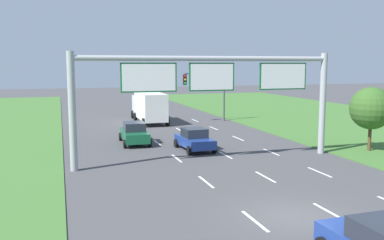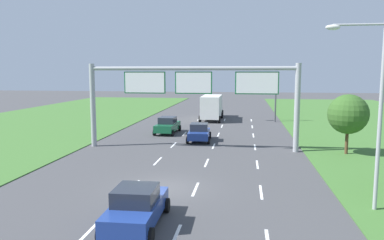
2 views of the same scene
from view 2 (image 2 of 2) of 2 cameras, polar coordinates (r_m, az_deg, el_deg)
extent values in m
plane|color=#424244|center=(20.89, -4.31, -10.26)|extent=(200.00, 200.00, 0.00)
cube|color=white|center=(16.03, -15.48, -16.09)|extent=(0.14, 2.40, 0.01)
cube|color=white|center=(21.31, -8.98, -9.96)|extent=(0.14, 2.40, 0.01)
cube|color=white|center=(26.90, -5.24, -6.25)|extent=(0.14, 2.40, 0.01)
cube|color=white|center=(32.63, -2.84, -3.82)|extent=(0.14, 2.40, 0.01)
cube|color=white|center=(38.45, -1.16, -2.11)|extent=(0.14, 2.40, 0.01)
cube|color=white|center=(44.31, 0.07, -0.86)|extent=(0.14, 2.40, 0.01)
cube|color=white|center=(50.21, 1.01, 0.11)|extent=(0.14, 2.40, 0.01)
cube|color=white|center=(15.06, -2.56, -17.40)|extent=(0.14, 2.40, 0.01)
cube|color=white|center=(20.60, 0.54, -10.48)|extent=(0.14, 2.40, 0.01)
cube|color=white|center=(26.34, 2.24, -6.52)|extent=(0.14, 2.40, 0.01)
cube|color=white|center=(32.17, 3.31, -3.99)|extent=(0.14, 2.40, 0.01)
cube|color=white|center=(38.06, 4.05, -2.23)|extent=(0.14, 2.40, 0.01)
cube|color=white|center=(43.97, 4.59, -0.94)|extent=(0.14, 2.40, 0.01)
cube|color=white|center=(49.91, 5.00, 0.04)|extent=(0.14, 2.40, 0.01)
cube|color=white|center=(20.46, 10.48, -10.73)|extent=(0.14, 2.40, 0.01)
cube|color=white|center=(26.23, 9.92, -6.69)|extent=(0.14, 2.40, 0.01)
cube|color=white|center=(32.09, 9.57, -4.11)|extent=(0.14, 2.40, 0.01)
cube|color=white|center=(37.98, 9.33, -2.33)|extent=(0.14, 2.40, 0.01)
cube|color=white|center=(43.91, 9.16, -1.03)|extent=(0.14, 2.40, 0.01)
cube|color=white|center=(49.86, 9.02, -0.03)|extent=(0.14, 2.40, 0.01)
cube|color=navy|center=(34.43, 1.09, -2.15)|extent=(2.03, 4.09, 0.64)
cube|color=#232833|center=(34.39, 1.10, -1.07)|extent=(1.67, 1.78, 0.66)
cylinder|color=black|center=(35.99, -0.24, -2.25)|extent=(0.25, 0.65, 0.64)
cylinder|color=black|center=(35.86, 2.75, -2.29)|extent=(0.25, 0.65, 0.64)
cylinder|color=black|center=(33.14, -0.70, -3.08)|extent=(0.25, 0.65, 0.64)
cylinder|color=black|center=(33.01, 2.54, -3.13)|extent=(0.25, 0.65, 0.64)
cube|color=navy|center=(15.98, -8.42, -13.41)|extent=(1.92, 4.39, 0.70)
cube|color=#232833|center=(15.64, -8.58, -11.24)|extent=(1.67, 1.83, 0.66)
cylinder|color=black|center=(17.81, -9.98, -12.42)|extent=(0.23, 0.64, 0.64)
cylinder|color=black|center=(17.38, -3.87, -12.83)|extent=(0.23, 0.64, 0.64)
cylinder|color=black|center=(14.95, -13.74, -16.48)|extent=(0.23, 0.64, 0.64)
cylinder|color=black|center=(14.44, -6.40, -17.20)|extent=(0.23, 0.64, 0.64)
cube|color=#145633|center=(38.81, -3.75, -1.03)|extent=(1.98, 4.52, 0.72)
cube|color=#232833|center=(38.75, -3.75, -0.01)|extent=(1.65, 2.06, 0.66)
cylinder|color=black|center=(40.70, -4.47, -1.16)|extent=(0.24, 0.65, 0.64)
cylinder|color=black|center=(40.27, -1.89, -1.23)|extent=(0.24, 0.65, 0.64)
cylinder|color=black|center=(37.49, -5.74, -1.90)|extent=(0.24, 0.65, 0.64)
cylinder|color=black|center=(37.04, -2.96, -1.99)|extent=(0.24, 0.65, 0.64)
cube|color=silver|center=(53.40, 3.41, 2.19)|extent=(2.20, 2.10, 2.20)
cube|color=silver|center=(49.06, 2.99, 2.09)|extent=(2.37, 6.30, 2.79)
cylinder|color=black|center=(54.10, 2.25, 1.10)|extent=(0.28, 0.90, 0.90)
cylinder|color=black|center=(53.92, 4.64, 1.06)|extent=(0.28, 0.90, 0.90)
cylinder|color=black|center=(51.84, 1.90, 0.83)|extent=(0.28, 0.90, 0.90)
cylinder|color=black|center=(51.64, 4.57, 0.78)|extent=(0.28, 0.90, 0.90)
cylinder|color=black|center=(46.81, 1.23, 0.13)|extent=(0.28, 0.90, 0.90)
cylinder|color=black|center=(46.59, 4.19, 0.08)|extent=(0.28, 0.90, 0.90)
cylinder|color=#9EA0A5|center=(32.73, -14.87, 2.16)|extent=(0.44, 0.44, 7.00)
cylinder|color=#9EA0A5|center=(30.46, 15.72, 1.76)|extent=(0.44, 0.44, 7.00)
cylinder|color=#9EA0A5|center=(30.35, -0.14, 7.88)|extent=(16.80, 0.32, 0.32)
cube|color=#0C5B28|center=(31.14, -7.20, 5.68)|extent=(3.45, 0.12, 1.79)
cube|color=white|center=(31.08, -7.24, 5.68)|extent=(3.29, 0.01, 1.63)
cube|color=#0C5B28|center=(30.33, 0.24, 5.70)|extent=(3.00, 0.12, 1.79)
cube|color=white|center=(30.27, 0.22, 5.70)|extent=(2.84, 0.01, 1.63)
cube|color=#0C5B28|center=(30.07, 9.86, 5.58)|extent=(3.41, 0.12, 1.79)
cube|color=white|center=(30.01, 9.87, 5.58)|extent=(3.25, 0.01, 1.63)
cylinder|color=#47494F|center=(48.56, 12.61, 3.00)|extent=(0.20, 0.20, 5.60)
cylinder|color=#47494F|center=(48.31, 10.02, 5.96)|extent=(4.50, 0.14, 0.14)
cube|color=black|center=(48.31, 7.32, 5.24)|extent=(0.32, 0.36, 1.10)
sphere|color=red|center=(48.09, 7.33, 5.67)|extent=(0.22, 0.22, 0.22)
sphere|color=orange|center=(48.11, 7.32, 5.23)|extent=(0.22, 0.22, 0.22)
sphere|color=green|center=(48.12, 7.31, 4.79)|extent=(0.22, 0.22, 0.22)
cylinder|color=#9EA0A5|center=(18.58, 26.74, 0.20)|extent=(0.18, 0.18, 8.50)
cylinder|color=#9EA0A5|center=(18.26, 24.14, 13.14)|extent=(2.20, 0.10, 0.10)
ellipsoid|color=silver|center=(17.98, 20.67, 13.08)|extent=(0.64, 0.32, 0.24)
cylinder|color=#513823|center=(31.08, 22.50, -3.07)|extent=(0.24, 0.24, 1.99)
sphere|color=#325922|center=(30.79, 22.69, 0.83)|extent=(3.03, 3.03, 3.03)
camera|label=1|loc=(14.03, -63.72, 3.11)|focal=40.00mm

